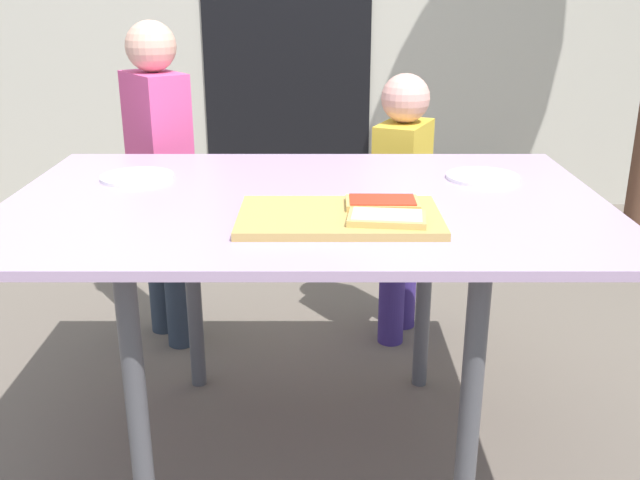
{
  "coord_description": "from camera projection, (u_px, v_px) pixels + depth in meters",
  "views": [
    {
      "loc": [
        0.03,
        -1.65,
        1.2
      ],
      "look_at": [
        0.04,
        0.0,
        0.61
      ],
      "focal_mm": 40.31,
      "sensor_mm": 36.0,
      "label": 1
    }
  ],
  "objects": [
    {
      "name": "ground_plane",
      "position": [
        306.0,
        450.0,
        1.96
      ],
      "size": [
        16.0,
        16.0,
        0.0
      ],
      "primitive_type": "plane",
      "color": "#63594F"
    },
    {
      "name": "house_door",
      "position": [
        285.0,
        24.0,
        3.8
      ],
      "size": [
        0.9,
        0.02,
        2.0
      ],
      "primitive_type": "cube",
      "color": "black",
      "rests_on": "ground"
    },
    {
      "name": "dining_table",
      "position": [
        304.0,
        227.0,
        1.74
      ],
      "size": [
        1.43,
        0.94,
        0.72
      ],
      "color": "#B293B6",
      "rests_on": "ground"
    },
    {
      "name": "cutting_board",
      "position": [
        338.0,
        217.0,
        1.55
      ],
      "size": [
        0.44,
        0.27,
        0.02
      ],
      "primitive_type": "cube",
      "color": "tan",
      "rests_on": "dining_table"
    },
    {
      "name": "pizza_slice_near_right",
      "position": [
        385.0,
        218.0,
        1.49
      ],
      "size": [
        0.17,
        0.12,
        0.02
      ],
      "color": "tan",
      "rests_on": "cutting_board"
    },
    {
      "name": "pizza_slice_far_right",
      "position": [
        381.0,
        203.0,
        1.59
      ],
      "size": [
        0.16,
        0.1,
        0.02
      ],
      "color": "tan",
      "rests_on": "cutting_board"
    },
    {
      "name": "plate_white_right",
      "position": [
        481.0,
        177.0,
        1.88
      ],
      "size": [
        0.19,
        0.19,
        0.01
      ],
      "primitive_type": "cylinder",
      "color": "white",
      "rests_on": "dining_table"
    },
    {
      "name": "plate_white_left",
      "position": [
        135.0,
        177.0,
        1.88
      ],
      "size": [
        0.19,
        0.19,
        0.01
      ],
      "primitive_type": "cylinder",
      "color": "silver",
      "rests_on": "dining_table"
    },
    {
      "name": "child_left",
      "position": [
        159.0,
        168.0,
        2.38
      ],
      "size": [
        0.26,
        0.28,
        1.1
      ],
      "color": "#2B3644",
      "rests_on": "ground"
    },
    {
      "name": "child_right",
      "position": [
        400.0,
        194.0,
        2.45
      ],
      "size": [
        0.23,
        0.28,
        0.93
      ],
      "color": "navy",
      "rests_on": "ground"
    }
  ]
}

